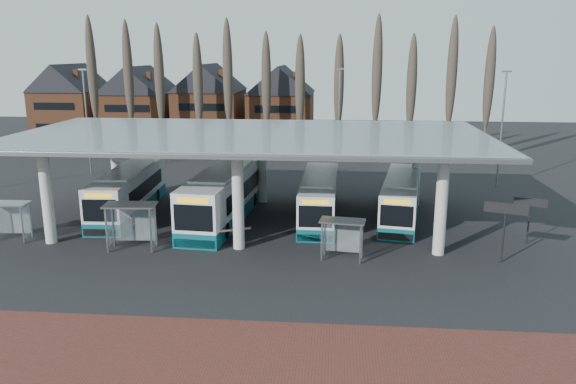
# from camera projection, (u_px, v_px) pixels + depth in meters

# --- Properties ---
(ground) EXTENTS (140.00, 140.00, 0.00)m
(ground) POSITION_uv_depth(u_px,v_px,m) (232.00, 263.00, 32.04)
(ground) COLOR black
(ground) RESTS_ON ground
(brick_strip) EXTENTS (70.00, 10.00, 0.03)m
(brick_strip) POSITION_uv_depth(u_px,v_px,m) (171.00, 382.00, 20.44)
(brick_strip) COLOR #5A2824
(brick_strip) RESTS_ON ground
(station_canopy) EXTENTS (32.00, 16.00, 6.34)m
(station_canopy) POSITION_uv_depth(u_px,v_px,m) (251.00, 142.00, 38.39)
(station_canopy) COLOR silver
(station_canopy) RESTS_ON ground
(poplar_row) EXTENTS (45.10, 1.10, 14.50)m
(poplar_row) POSITION_uv_depth(u_px,v_px,m) (285.00, 79.00, 61.79)
(poplar_row) COLOR #473D33
(poplar_row) RESTS_ON ground
(townhouse_row) EXTENTS (36.80, 10.30, 12.25)m
(townhouse_row) POSITION_uv_depth(u_px,v_px,m) (175.00, 96.00, 74.45)
(townhouse_row) COLOR brown
(townhouse_row) RESTS_ON ground
(lamp_post_a) EXTENTS (0.80, 0.16, 10.17)m
(lamp_post_a) POSITION_uv_depth(u_px,v_px,m) (87.00, 120.00, 53.53)
(lamp_post_a) COLOR slate
(lamp_post_a) RESTS_ON ground
(lamp_post_b) EXTENTS (0.80, 0.16, 10.17)m
(lamp_post_b) POSITION_uv_depth(u_px,v_px,m) (339.00, 118.00, 55.35)
(lamp_post_b) COLOR slate
(lamp_post_b) RESTS_ON ground
(lamp_post_c) EXTENTS (0.80, 0.16, 10.17)m
(lamp_post_c) POSITION_uv_depth(u_px,v_px,m) (502.00, 128.00, 48.36)
(lamp_post_c) COLOR slate
(lamp_post_c) RESTS_ON ground
(bus_0) EXTENTS (3.18, 11.99, 3.30)m
(bus_0) POSITION_uv_depth(u_px,v_px,m) (129.00, 192.00, 41.78)
(bus_0) COLOR white
(bus_0) RESTS_ON ground
(bus_1) EXTENTS (3.86, 13.28, 3.64)m
(bus_1) POSITION_uv_depth(u_px,v_px,m) (224.00, 196.00, 40.05)
(bus_1) COLOR white
(bus_1) RESTS_ON ground
(bus_2) EXTENTS (2.49, 11.24, 3.12)m
(bus_2) POSITION_uv_depth(u_px,v_px,m) (319.00, 198.00, 40.48)
(bus_2) COLOR white
(bus_2) RESTS_ON ground
(bus_3) EXTENTS (4.07, 11.23, 3.06)m
(bus_3) POSITION_uv_depth(u_px,v_px,m) (401.00, 198.00, 40.48)
(bus_3) COLOR white
(bus_3) RESTS_ON ground
(shelter_0) EXTENTS (2.72, 1.44, 2.48)m
(shelter_0) POSITION_uv_depth(u_px,v_px,m) (9.00, 212.00, 35.59)
(shelter_0) COLOR gray
(shelter_0) RESTS_ON ground
(shelter_1) EXTENTS (3.17, 1.76, 2.85)m
(shelter_1) POSITION_uv_depth(u_px,v_px,m) (131.00, 216.00, 33.92)
(shelter_1) COLOR gray
(shelter_1) RESTS_ON ground
(shelter_2) EXTENTS (2.71, 1.62, 2.38)m
(shelter_2) POSITION_uv_depth(u_px,v_px,m) (343.00, 230.00, 32.29)
(shelter_2) COLOR gray
(shelter_2) RESTS_ON ground
(info_sign_0) EXTENTS (2.26, 0.89, 3.50)m
(info_sign_0) POSITION_uv_depth(u_px,v_px,m) (506.00, 213.00, 31.43)
(info_sign_0) COLOR black
(info_sign_0) RESTS_ON ground
(info_sign_1) EXTENTS (1.87, 0.84, 2.95)m
(info_sign_1) POSITION_uv_depth(u_px,v_px,m) (530.00, 206.00, 34.65)
(info_sign_1) COLOR black
(info_sign_1) RESTS_ON ground
(barrier) EXTENTS (2.17, 1.14, 1.18)m
(barrier) POSITION_uv_depth(u_px,v_px,m) (233.00, 231.00, 34.78)
(barrier) COLOR black
(barrier) RESTS_ON ground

